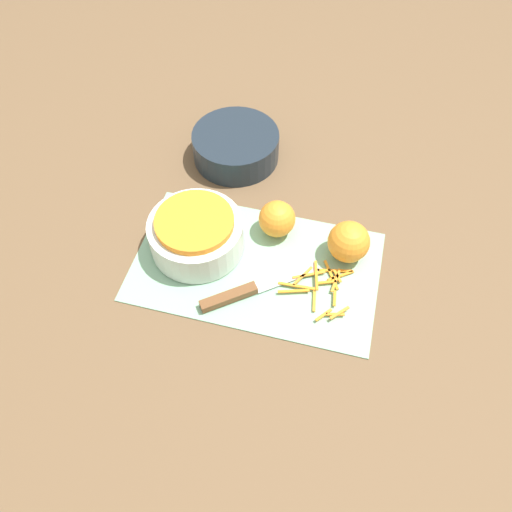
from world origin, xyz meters
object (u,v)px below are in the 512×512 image
object	(u,v)px
bowl_speckled	(196,233)
orange_right	(277,219)
bowl_dark	(236,146)
orange_left	(349,242)
knife	(240,293)

from	to	relation	value
bowl_speckled	orange_right	bearing A→B (deg)	28.01
bowl_speckled	bowl_dark	bearing A→B (deg)	89.13
bowl_speckled	bowl_dark	xyz separation A→B (m)	(0.00, 0.27, -0.01)
bowl_dark	orange_right	size ratio (longest dim) A/B	2.63
orange_right	orange_left	bearing A→B (deg)	-9.56
bowl_dark	orange_left	bearing A→B (deg)	-37.35
bowl_speckled	knife	size ratio (longest dim) A/B	0.91
bowl_speckled	orange_right	distance (m)	0.16
orange_left	orange_right	world-z (taller)	orange_left
bowl_speckled	orange_right	world-z (taller)	bowl_speckled
orange_left	knife	bearing A→B (deg)	-141.25
bowl_dark	orange_right	distance (m)	0.24
knife	orange_right	world-z (taller)	orange_right
bowl_speckled	knife	distance (m)	0.15
knife	orange_left	bearing A→B (deg)	1.16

